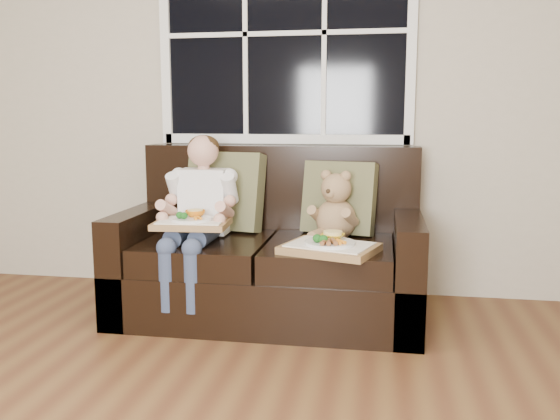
% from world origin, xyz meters
% --- Properties ---
extents(window_back, '(1.62, 0.04, 1.37)m').
position_xyz_m(window_back, '(0.12, 2.48, 1.65)').
color(window_back, black).
rests_on(window_back, room_walls).
extents(loveseat, '(1.70, 0.92, 0.96)m').
position_xyz_m(loveseat, '(0.12, 2.02, 0.31)').
color(loveseat, black).
rests_on(loveseat, ground).
extents(pillow_left, '(0.50, 0.30, 0.49)m').
position_xyz_m(pillow_left, '(-0.19, 2.17, 0.69)').
color(pillow_left, brown).
rests_on(pillow_left, loveseat).
extents(pillow_right, '(0.45, 0.28, 0.44)m').
position_xyz_m(pillow_right, '(0.50, 2.17, 0.66)').
color(pillow_right, brown).
rests_on(pillow_right, loveseat).
extents(child, '(0.40, 0.60, 0.90)m').
position_xyz_m(child, '(-0.27, 1.90, 0.65)').
color(child, white).
rests_on(child, loveseat).
extents(teddy_bear, '(0.28, 0.34, 0.41)m').
position_xyz_m(teddy_bear, '(0.49, 2.03, 0.61)').
color(teddy_bear, tan).
rests_on(teddy_bear, loveseat).
extents(tray_left, '(0.41, 0.33, 0.09)m').
position_xyz_m(tray_left, '(-0.26, 1.74, 0.57)').
color(tray_left, olive).
rests_on(tray_left, child).
extents(tray_right, '(0.54, 0.47, 0.10)m').
position_xyz_m(tray_right, '(0.49, 1.67, 0.48)').
color(tray_right, olive).
rests_on(tray_right, loveseat).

